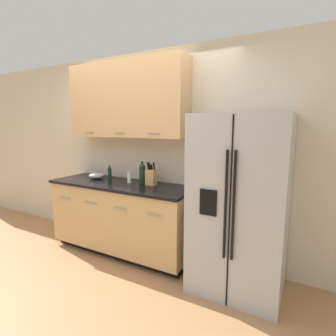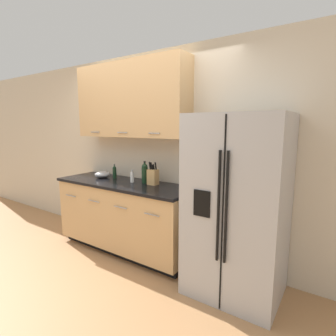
{
  "view_description": "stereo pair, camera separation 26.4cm",
  "coord_description": "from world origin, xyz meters",
  "views": [
    {
      "loc": [
        1.96,
        -1.66,
        1.67
      ],
      "look_at": [
        0.54,
        0.95,
        1.18
      ],
      "focal_mm": 28.0,
      "sensor_mm": 36.0,
      "label": 1
    },
    {
      "loc": [
        2.19,
        -1.52,
        1.67
      ],
      "look_at": [
        0.54,
        0.95,
        1.18
      ],
      "focal_mm": 28.0,
      "sensor_mm": 36.0,
      "label": 2
    }
  ],
  "objects": [
    {
      "name": "knife_block",
      "position": [
        0.25,
        1.04,
        1.04
      ],
      "size": [
        0.12,
        0.1,
        0.29
      ],
      "color": "tan",
      "rests_on": "counter_unit"
    },
    {
      "name": "oil_bottle",
      "position": [
        -0.43,
        1.05,
        1.03
      ],
      "size": [
        0.05,
        0.05,
        0.2
      ],
      "color": "black",
      "rests_on": "counter_unit"
    },
    {
      "name": "mixing_bowl",
      "position": [
        -0.63,
        1.01,
        0.98
      ],
      "size": [
        0.22,
        0.22,
        0.09
      ],
      "color": "#A3A3A5",
      "rests_on": "counter_unit"
    },
    {
      "name": "soap_dispenser",
      "position": [
        -0.06,
        1.0,
        1.0
      ],
      "size": [
        0.05,
        0.05,
        0.17
      ],
      "color": "white",
      "rests_on": "counter_unit"
    },
    {
      "name": "wine_bottle",
      "position": [
        0.1,
        1.06,
        1.07
      ],
      "size": [
        0.08,
        0.08,
        0.29
      ],
      "color": "black",
      "rests_on": "counter_unit"
    },
    {
      "name": "refrigerator",
      "position": [
        1.38,
        0.9,
        0.89
      ],
      "size": [
        0.89,
        0.76,
        1.78
      ],
      "color": "#B2B2B5",
      "rests_on": "ground_plane"
    },
    {
      "name": "ground_plane",
      "position": [
        0.0,
        0.0,
        0.0
      ],
      "size": [
        14.0,
        14.0,
        0.0
      ],
      "primitive_type": "plane",
      "color": "#B27F51"
    },
    {
      "name": "counter_unit",
      "position": [
        -0.16,
        0.95,
        0.47
      ],
      "size": [
        1.95,
        0.64,
        0.93
      ],
      "color": "black",
      "rests_on": "ground_plane"
    },
    {
      "name": "wall_back",
      "position": [
        -0.04,
        1.24,
        1.49
      ],
      "size": [
        10.0,
        0.39,
        2.6
      ],
      "color": "beige",
      "rests_on": "ground_plane"
    }
  ]
}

